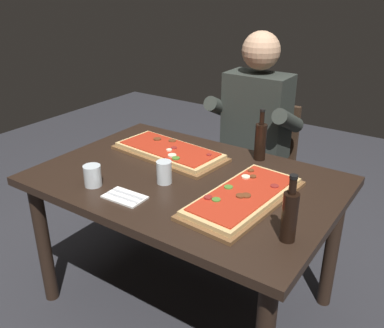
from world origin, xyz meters
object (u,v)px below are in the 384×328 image
object	(u,v)px
tumbler_far_side	(93,177)
dining_table	(186,195)
diner_chair	(259,164)
oil_bottle_amber	(290,215)
pizza_rectangular_front	(169,151)
tumbler_near_camera	(164,172)
pizza_rectangular_left	(244,197)
wine_bottle_dark	(260,140)
seated_diner	(253,132)

from	to	relation	value
tumbler_far_side	dining_table	bearing A→B (deg)	45.59
diner_chair	oil_bottle_amber	bearing A→B (deg)	-59.94
tumbler_far_side	pizza_rectangular_front	bearing A→B (deg)	81.50
diner_chair	tumbler_far_side	bearing A→B (deg)	-103.42
tumbler_near_camera	dining_table	bearing A→B (deg)	63.74
pizza_rectangular_front	tumbler_near_camera	bearing A→B (deg)	-56.82
pizza_rectangular_front	pizza_rectangular_left	world-z (taller)	same
pizza_rectangular_left	pizza_rectangular_front	bearing A→B (deg)	158.34
dining_table	tumbler_far_side	bearing A→B (deg)	-134.41
pizza_rectangular_front	tumbler_far_side	xyz separation A→B (m)	(-0.07, -0.48, 0.02)
dining_table	diner_chair	size ratio (longest dim) A/B	1.61
wine_bottle_dark	seated_diner	xyz separation A→B (m)	(-0.21, 0.35, -0.10)
pizza_rectangular_front	seated_diner	distance (m)	0.60
wine_bottle_dark	tumbler_near_camera	size ratio (longest dim) A/B	2.54
diner_chair	pizza_rectangular_front	bearing A→B (deg)	-106.74
tumbler_near_camera	wine_bottle_dark	bearing A→B (deg)	63.87
dining_table	tumbler_far_side	size ratio (longest dim) A/B	14.36
tumbler_far_side	diner_chair	distance (m)	1.23
pizza_rectangular_left	diner_chair	xyz separation A→B (m)	(-0.36, 0.91, -0.27)
oil_bottle_amber	tumbler_far_side	world-z (taller)	oil_bottle_amber
pizza_rectangular_front	wine_bottle_dark	distance (m)	0.48
pizza_rectangular_left	seated_diner	world-z (taller)	seated_diner
oil_bottle_amber	tumbler_near_camera	world-z (taller)	oil_bottle_amber
dining_table	wine_bottle_dark	distance (m)	0.48
tumbler_near_camera	pizza_rectangular_left	bearing A→B (deg)	7.34
wine_bottle_dark	oil_bottle_amber	size ratio (longest dim) A/B	1.04
wine_bottle_dark	tumbler_near_camera	bearing A→B (deg)	-116.13
dining_table	oil_bottle_amber	xyz separation A→B (m)	(0.60, -0.21, 0.20)
oil_bottle_amber	tumbler_near_camera	distance (m)	0.66
pizza_rectangular_left	tumbler_near_camera	xyz separation A→B (m)	(-0.38, -0.05, 0.03)
pizza_rectangular_left	oil_bottle_amber	distance (m)	0.32
tumbler_near_camera	pizza_rectangular_front	bearing A→B (deg)	123.18
wine_bottle_dark	diner_chair	bearing A→B (deg)	114.60
tumbler_near_camera	tumbler_far_side	world-z (taller)	tumbler_near_camera
pizza_rectangular_left	tumbler_far_side	world-z (taller)	tumbler_far_side
dining_table	pizza_rectangular_front	world-z (taller)	pizza_rectangular_front
oil_bottle_amber	pizza_rectangular_left	bearing A→B (deg)	148.37
wine_bottle_dark	pizza_rectangular_front	bearing A→B (deg)	-152.44
tumbler_far_side	tumbler_near_camera	bearing A→B (deg)	39.28
pizza_rectangular_front	seated_diner	world-z (taller)	seated_diner
pizza_rectangular_left	diner_chair	size ratio (longest dim) A/B	0.72
pizza_rectangular_left	oil_bottle_amber	world-z (taller)	oil_bottle_amber
dining_table	oil_bottle_amber	size ratio (longest dim) A/B	5.39
dining_table	diner_chair	bearing A→B (deg)	91.51
wine_bottle_dark	oil_bottle_amber	bearing A→B (deg)	-56.10
pizza_rectangular_left	oil_bottle_amber	size ratio (longest dim) A/B	2.43
diner_chair	seated_diner	xyz separation A→B (m)	(0.00, -0.12, 0.26)
pizza_rectangular_left	tumbler_near_camera	world-z (taller)	tumbler_near_camera
pizza_rectangular_front	tumbler_far_side	size ratio (longest dim) A/B	6.52
dining_table	oil_bottle_amber	bearing A→B (deg)	-19.79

